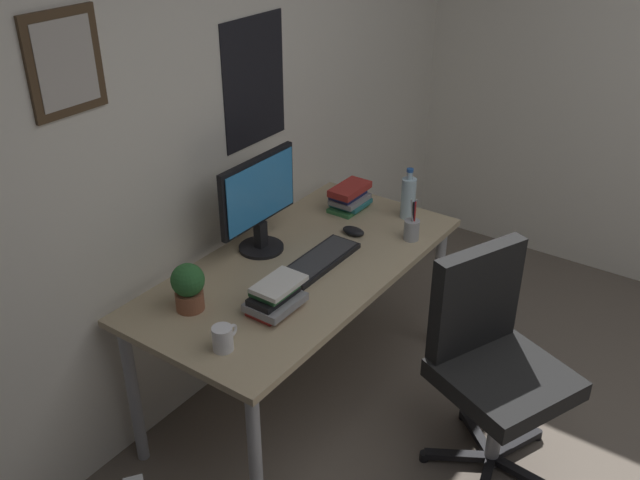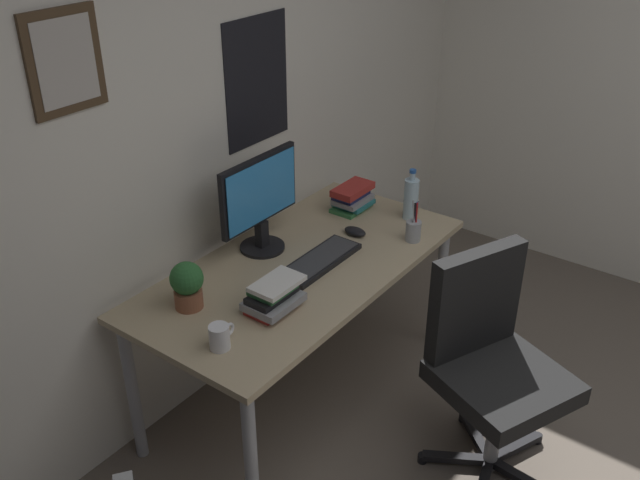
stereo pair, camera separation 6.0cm
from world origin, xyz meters
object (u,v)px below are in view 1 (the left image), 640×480
(keyboard, at_px, (319,260))
(book_stack_right, at_px, (349,197))
(book_stack_left, at_px, (275,296))
(monitor, at_px, (259,200))
(coffee_mug_near, at_px, (223,338))
(potted_plant, at_px, (188,286))
(water_bottle, at_px, (408,197))
(pen_cup, at_px, (412,229))
(computer_mouse, at_px, (353,231))
(office_chair, at_px, (492,355))

(keyboard, bearing_deg, book_stack_right, 19.41)
(book_stack_left, bearing_deg, monitor, 46.16)
(coffee_mug_near, xyz_separation_m, potted_plant, (0.11, 0.28, 0.06))
(water_bottle, distance_m, pen_cup, 0.23)
(water_bottle, height_order, coffee_mug_near, water_bottle)
(water_bottle, height_order, book_stack_left, water_bottle)
(keyboard, bearing_deg, pen_cup, -27.96)
(computer_mouse, distance_m, potted_plant, 0.89)
(office_chair, distance_m, book_stack_left, 0.89)
(computer_mouse, bearing_deg, book_stack_left, -172.94)
(coffee_mug_near, xyz_separation_m, pen_cup, (1.09, -0.15, 0.01))
(keyboard, bearing_deg, monitor, 99.94)
(office_chair, bearing_deg, book_stack_left, 123.30)
(computer_mouse, xyz_separation_m, potted_plant, (-0.87, 0.19, 0.09))
(office_chair, xyz_separation_m, computer_mouse, (0.22, 0.80, 0.21))
(office_chair, height_order, pen_cup, office_chair)
(book_stack_left, bearing_deg, keyboard, 9.74)
(computer_mouse, relative_size, book_stack_left, 0.50)
(pen_cup, bearing_deg, monitor, 132.75)
(water_bottle, bearing_deg, book_stack_right, 107.21)
(office_chair, distance_m, computer_mouse, 0.85)
(office_chair, height_order, coffee_mug_near, office_chair)
(monitor, relative_size, computer_mouse, 4.18)
(computer_mouse, height_order, water_bottle, water_bottle)
(computer_mouse, relative_size, coffee_mug_near, 0.97)
(computer_mouse, distance_m, water_bottle, 0.33)
(office_chair, height_order, water_bottle, water_bottle)
(office_chair, xyz_separation_m, pen_cup, (0.33, 0.56, 0.25))
(keyboard, bearing_deg, water_bottle, -9.20)
(coffee_mug_near, xyz_separation_m, book_stack_left, (0.30, -0.00, 0.01))
(water_bottle, xyz_separation_m, coffee_mug_near, (-1.28, 0.03, -0.06))
(monitor, height_order, book_stack_right, monitor)
(keyboard, height_order, potted_plant, potted_plant)
(coffee_mug_near, height_order, potted_plant, potted_plant)
(monitor, height_order, water_bottle, monitor)
(pen_cup, bearing_deg, potted_plant, 156.36)
(water_bottle, relative_size, book_stack_right, 1.15)
(potted_plant, bearing_deg, coffee_mug_near, -112.34)
(water_bottle, relative_size, potted_plant, 1.29)
(keyboard, distance_m, potted_plant, 0.61)
(book_stack_left, bearing_deg, potted_plant, 123.58)
(potted_plant, bearing_deg, office_chair, -56.63)
(coffee_mug_near, xyz_separation_m, book_stack_right, (1.19, 0.25, 0.02))
(coffee_mug_near, distance_m, book_stack_right, 1.22)
(office_chair, xyz_separation_m, coffee_mug_near, (-0.76, 0.71, 0.24))
(monitor, height_order, pen_cup, monitor)
(monitor, bearing_deg, potted_plant, -171.98)
(coffee_mug_near, bearing_deg, monitor, 28.92)
(monitor, xyz_separation_m, water_bottle, (0.65, -0.38, -0.13))
(book_stack_left, bearing_deg, office_chair, -56.70)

